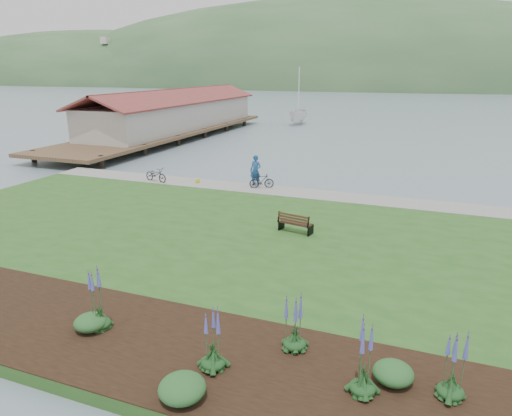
{
  "coord_description": "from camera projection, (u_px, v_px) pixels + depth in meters",
  "views": [
    {
      "loc": [
        7.76,
        -18.93,
        7.65
      ],
      "look_at": [
        0.38,
        0.35,
        1.3
      ],
      "focal_mm": 32.0,
      "sensor_mm": 36.0,
      "label": 1
    }
  ],
  "objects": [
    {
      "name": "echium_0",
      "position": [
        213.0,
        345.0,
        11.25
      ],
      "size": [
        0.62,
        0.62,
        1.82
      ],
      "color": "#143917",
      "rests_on": "garden_bed"
    },
    {
      "name": "echium_4",
      "position": [
        98.0,
        299.0,
        12.93
      ],
      "size": [
        0.62,
        0.62,
        2.3
      ],
      "color": "#143917",
      "rests_on": "garden_bed"
    },
    {
      "name": "bicycle_b",
      "position": [
        262.0,
        181.0,
        28.61
      ],
      "size": [
        1.08,
        1.57,
        0.93
      ],
      "primitive_type": "imported",
      "rotation": [
        0.0,
        0.0,
        2.03
      ],
      "color": "black",
      "rests_on": "lawn"
    },
    {
      "name": "shrub_0",
      "position": [
        90.0,
        322.0,
        13.07
      ],
      "size": [
        0.93,
        0.93,
        0.47
      ],
      "primitive_type": "ellipsoid",
      "color": "#1E4C21",
      "rests_on": "garden_bed"
    },
    {
      "name": "shrub_2",
      "position": [
        393.0,
        373.0,
        10.88
      ],
      "size": [
        0.97,
        0.97,
        0.49
      ],
      "primitive_type": "ellipsoid",
      "color": "#1E4C21",
      "rests_on": "garden_bed"
    },
    {
      "name": "echium_3",
      "position": [
        454.0,
        366.0,
        10.2
      ],
      "size": [
        0.62,
        0.62,
        2.04
      ],
      "color": "#143917",
      "rests_on": "garden_bed"
    },
    {
      "name": "garden_bed",
      "position": [
        211.0,
        357.0,
        11.9
      ],
      "size": [
        24.0,
        4.4,
        0.04
      ],
      "primitive_type": "cube",
      "color": "black",
      "rests_on": "lawn"
    },
    {
      "name": "echium_2",
      "position": [
        364.0,
        366.0,
        10.35
      ],
      "size": [
        0.62,
        0.62,
        1.97
      ],
      "color": "#143917",
      "rests_on": "garden_bed"
    },
    {
      "name": "bicycle_a",
      "position": [
        156.0,
        175.0,
        30.25
      ],
      "size": [
        1.06,
        1.94,
        0.96
      ],
      "primitive_type": "imported",
      "rotation": [
        0.0,
        0.0,
        1.33
      ],
      "color": "black",
      "rests_on": "lawn"
    },
    {
      "name": "far_hillside",
      "position": [
        471.0,
        90.0,
        166.74
      ],
      "size": [
        580.0,
        80.0,
        38.0
      ],
      "primitive_type": null,
      "color": "#335932",
      "rests_on": "ground"
    },
    {
      "name": "shoreline_path",
      "position": [
        288.0,
        192.0,
        27.84
      ],
      "size": [
        34.0,
        2.2,
        0.03
      ],
      "primitive_type": "cube",
      "color": "gray",
      "rests_on": "lawn"
    },
    {
      "name": "sailboat",
      "position": [
        298.0,
        124.0,
        64.5
      ],
      "size": [
        9.47,
        9.64,
        24.84
      ],
      "primitive_type": "imported",
      "rotation": [
        0.0,
        0.0,
        -0.0
      ],
      "color": "silver",
      "rests_on": "ground"
    },
    {
      "name": "shrub_1",
      "position": [
        182.0,
        388.0,
        10.32
      ],
      "size": [
        1.1,
        1.1,
        0.55
      ],
      "primitive_type": "ellipsoid",
      "color": "#1E4C21",
      "rests_on": "garden_bed"
    },
    {
      "name": "lawn",
      "position": [
        229.0,
        246.0,
        19.96
      ],
      "size": [
        34.0,
        20.0,
        0.4
      ],
      "primitive_type": "cube",
      "color": "#244F1C",
      "rests_on": "ground"
    },
    {
      "name": "person",
      "position": [
        256.0,
        168.0,
        28.84
      ],
      "size": [
        0.9,
        0.65,
        2.36
      ],
      "primitive_type": "imported",
      "rotation": [
        0.0,
        0.0,
        -0.08
      ],
      "color": "navy",
      "rests_on": "lawn"
    },
    {
      "name": "ground",
      "position": [
        246.0,
        235.0,
        21.8
      ],
      "size": [
        600.0,
        600.0,
        0.0
      ],
      "primitive_type": "plane",
      "color": "slate",
      "rests_on": "ground"
    },
    {
      "name": "echium_1",
      "position": [
        295.0,
        326.0,
        12.03
      ],
      "size": [
        0.62,
        0.62,
        1.76
      ],
      "color": "#143917",
      "rests_on": "garden_bed"
    },
    {
      "name": "park_bench",
      "position": [
        295.0,
        223.0,
        20.84
      ],
      "size": [
        1.66,
        0.93,
        0.97
      ],
      "rotation": [
        0.0,
        0.0,
        -0.2
      ],
      "color": "#321E13",
      "rests_on": "lawn"
    },
    {
      "name": "pannier",
      "position": [
        198.0,
        181.0,
        29.9
      ],
      "size": [
        0.21,
        0.29,
        0.29
      ],
      "primitive_type": "cube",
      "rotation": [
        0.0,
        0.0,
        -0.14
      ],
      "color": "gold",
      "rests_on": "lawn"
    },
    {
      "name": "pier_pavilion",
      "position": [
        175.0,
        114.0,
        52.42
      ],
      "size": [
        8.0,
        36.0,
        5.4
      ],
      "color": "#4C3826",
      "rests_on": "ground"
    }
  ]
}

